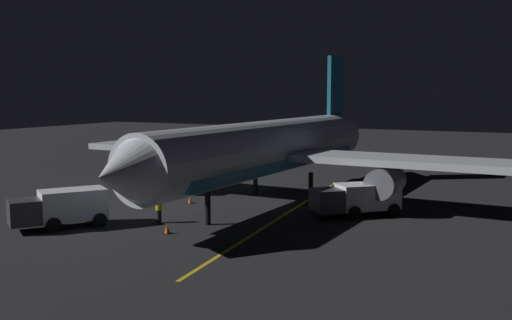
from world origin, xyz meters
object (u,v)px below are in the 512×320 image
ground_crew_worker (159,209)px  traffic_cone_under_wing (167,229)px  airliner (272,149)px  baggage_truck (63,208)px  catering_truck (358,199)px  traffic_cone_near_right (190,200)px  traffic_cone_near_left (88,220)px

ground_crew_worker → traffic_cone_under_wing: ground_crew_worker is taller
ground_crew_worker → airliner: bearing=-108.9°
ground_crew_worker → baggage_truck: bearing=39.2°
catering_truck → traffic_cone_near_right: catering_truck is taller
baggage_truck → traffic_cone_near_right: size_ratio=10.68×
airliner → traffic_cone_near_left: (7.32, 12.01, -3.80)m
airliner → traffic_cone_near_right: (5.23, 3.33, -3.80)m
ground_crew_worker → traffic_cone_under_wing: size_ratio=3.16×
traffic_cone_near_right → ground_crew_worker: bearing=106.0°
airliner → traffic_cone_near_left: 14.57m
baggage_truck → ground_crew_worker: bearing=-140.8°
traffic_cone_near_right → traffic_cone_under_wing: same height
ground_crew_worker → traffic_cone_under_wing: (-2.13, 2.11, -0.64)m
traffic_cone_near_left → ground_crew_worker: bearing=-151.1°
catering_truck → traffic_cone_near_right: (12.65, 1.39, -0.91)m
baggage_truck → ground_crew_worker: (-4.55, -3.71, -0.33)m
catering_truck → ground_crew_worker: catering_truck is taller
airliner → traffic_cone_near_left: bearing=58.6°
traffic_cone_under_wing → ground_crew_worker: bearing=-44.8°
baggage_truck → catering_truck: baggage_truck is taller
catering_truck → ground_crew_worker: (10.80, 7.89, -0.27)m
ground_crew_worker → traffic_cone_near_right: 6.79m
catering_truck → traffic_cone_near_right: 12.76m
traffic_cone_near_left → traffic_cone_near_right: 8.92m
airliner → baggage_truck: 15.94m
airliner → ground_crew_worker: 10.86m
ground_crew_worker → traffic_cone_under_wing: bearing=135.2°
baggage_truck → traffic_cone_near_right: (-2.70, -10.21, -0.96)m
airliner → traffic_cone_near_left: size_ratio=67.55×
airliner → traffic_cone_under_wing: 12.60m
catering_truck → traffic_cone_under_wing: size_ratio=10.40×
traffic_cone_near_right → traffic_cone_under_wing: (-3.99, 8.61, 0.00)m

